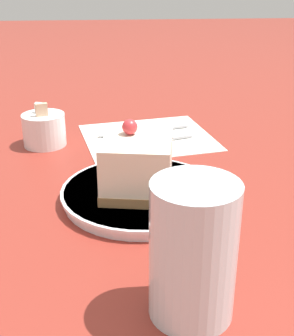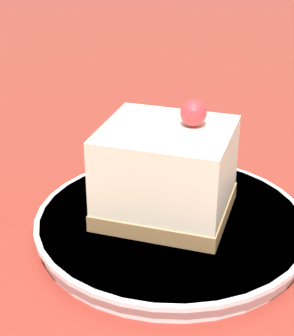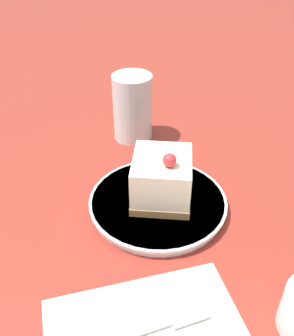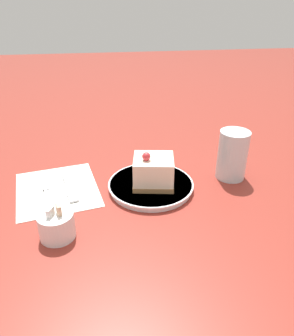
{
  "view_description": "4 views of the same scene",
  "coord_description": "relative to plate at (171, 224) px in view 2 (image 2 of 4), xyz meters",
  "views": [
    {
      "loc": [
        -0.59,
        0.05,
        0.3
      ],
      "look_at": [
        -0.03,
        0.0,
        0.05
      ],
      "focal_mm": 50.0,
      "sensor_mm": 36.0,
      "label": 1
    },
    {
      "loc": [
        0.01,
        -0.37,
        0.25
      ],
      "look_at": [
        -0.05,
        0.01,
        0.06
      ],
      "focal_mm": 60.0,
      "sensor_mm": 36.0,
      "label": 2
    },
    {
      "loc": [
        0.41,
        -0.04,
        0.4
      ],
      "look_at": [
        -0.04,
        -0.0,
        0.07
      ],
      "focal_mm": 40.0,
      "sensor_mm": 36.0,
      "label": 3
    },
    {
      "loc": [
        0.08,
        0.71,
        0.45
      ],
      "look_at": [
        -0.02,
        0.03,
        0.07
      ],
      "focal_mm": 35.0,
      "sensor_mm": 36.0,
      "label": 4
    }
  ],
  "objects": [
    {
      "name": "plate",
      "position": [
        0.0,
        0.0,
        0.0
      ],
      "size": [
        0.22,
        0.22,
        0.02
      ],
      "color": "white",
      "rests_on": "ground_plane"
    },
    {
      "name": "cake_slice",
      "position": [
        -0.01,
        0.01,
        0.04
      ],
      "size": [
        0.11,
        0.1,
        0.09
      ],
      "rotation": [
        0.0,
        0.0,
        -0.16
      ],
      "color": "#9E7547",
      "rests_on": "plate"
    },
    {
      "name": "ground_plane",
      "position": [
        0.03,
        -0.01,
        -0.01
      ],
      "size": [
        4.0,
        4.0,
        0.0
      ],
      "primitive_type": "plane",
      "color": "maroon"
    }
  ]
}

